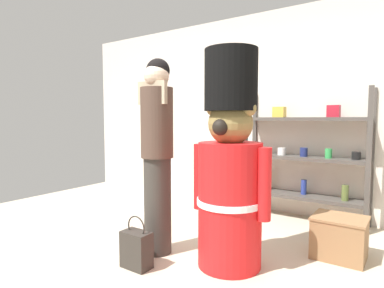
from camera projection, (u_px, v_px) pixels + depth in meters
The scene contains 7 objects.
ground_plane at pixel (160, 269), 2.59m from camera, with size 6.40×6.40×0.00m, color beige.
back_wall at pixel (266, 112), 4.29m from camera, with size 6.40×0.12×2.60m, color silver.
merchandise_shelf at pixel (304, 156), 3.83m from camera, with size 1.44×0.35×1.55m.
teddy_bear_guard at pixel (230, 170), 2.60m from camera, with size 0.69×0.54×1.76m.
person_shopper at pixel (157, 149), 2.85m from camera, with size 0.30×0.29×1.74m.
shopping_bag at pixel (136, 249), 2.61m from camera, with size 0.25×0.15×0.43m.
display_crate at pixel (339, 237), 2.79m from camera, with size 0.44×0.37×0.36m.
Camera 1 is at (1.64, -1.91, 1.21)m, focal length 29.99 mm.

